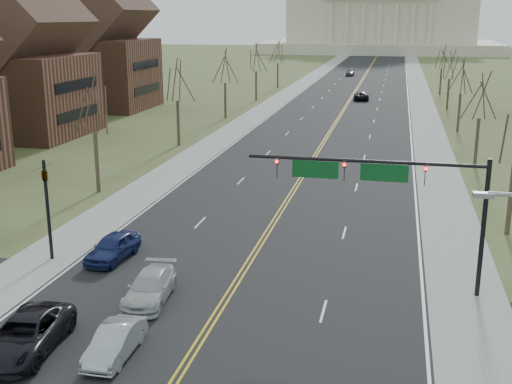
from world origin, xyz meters
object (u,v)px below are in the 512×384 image
at_px(car_far_nb, 361,96).
at_px(car_sb_inner_lead, 115,342).
at_px(signal_left, 47,199).
at_px(car_sb_inner_second, 150,287).
at_px(car_sb_outer_second, 113,247).
at_px(signal_mast, 383,182).
at_px(car_sb_outer_lead, 25,335).
at_px(car_far_sb, 350,72).

bearing_deg(car_far_nb, car_sb_inner_lead, 81.97).
xyz_separation_m(signal_left, car_sb_inner_second, (7.80, -4.17, -3.00)).
xyz_separation_m(car_sb_inner_second, car_sb_outer_second, (-4.22, 4.89, 0.06)).
relative_size(signal_left, car_sb_outer_second, 1.34).
relative_size(signal_mast, car_far_nb, 2.27).
xyz_separation_m(signal_mast, car_sb_outer_second, (-15.37, 0.72, -4.99)).
bearing_deg(car_far_nb, car_sb_outer_lead, 79.50).
height_order(car_sb_outer_second, car_far_sb, car_far_sb).
bearing_deg(signal_left, car_sb_outer_second, 11.41).
bearing_deg(car_sb_outer_lead, car_sb_inner_lead, 1.20).
bearing_deg(car_far_sb, car_sb_inner_second, -90.21).
height_order(car_sb_inner_lead, car_far_nb, car_far_nb).
distance_m(car_sb_outer_second, car_far_sb, 124.78).
distance_m(signal_mast, signal_left, 19.06).
xyz_separation_m(signal_mast, car_far_nb, (-5.57, 79.31, -5.01)).
distance_m(car_sb_inner_lead, car_sb_inner_second, 5.54).
bearing_deg(signal_left, car_sb_inner_lead, -48.93).
height_order(signal_left, car_sb_outer_second, signal_left).
xyz_separation_m(car_sb_outer_lead, car_far_sb, (3.47, 135.53, 0.05)).
relative_size(car_sb_inner_lead, car_far_sb, 0.83).
bearing_deg(car_far_nb, car_sb_outer_second, 78.05).
bearing_deg(car_sb_outer_second, signal_left, -163.64).
bearing_deg(car_sb_inner_second, signal_left, 146.00).
height_order(car_far_nb, car_far_sb, car_far_sb).
relative_size(car_sb_inner_second, car_far_sb, 1.00).
bearing_deg(signal_left, signal_mast, -0.00).
height_order(car_sb_inner_lead, car_sb_outer_second, car_sb_outer_second).
bearing_deg(signal_left, car_sb_outer_lead, -65.87).
height_order(signal_left, car_sb_inner_lead, signal_left).
distance_m(car_sb_inner_second, car_sb_outer_second, 6.46).
height_order(signal_mast, signal_left, signal_mast).
xyz_separation_m(car_sb_inner_lead, car_sb_outer_second, (-4.84, 10.39, 0.10)).
bearing_deg(car_sb_inner_lead, car_sb_outer_lead, -174.38).
bearing_deg(car_sb_outer_second, car_sb_inner_second, -44.26).
height_order(car_sb_outer_second, car_far_nb, car_sb_outer_second).
bearing_deg(car_far_sb, car_sb_inner_lead, -89.94).
relative_size(signal_left, car_far_nb, 1.13).
bearing_deg(car_far_sb, signal_left, -93.77).
xyz_separation_m(signal_left, car_sb_inner_lead, (8.43, -9.67, -3.04)).
xyz_separation_m(signal_mast, signal_left, (-18.95, 0.00, -2.05)).
xyz_separation_m(signal_left, car_sb_outer_second, (3.58, 0.72, -2.94)).
bearing_deg(car_sb_inner_second, car_far_sb, 84.03).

